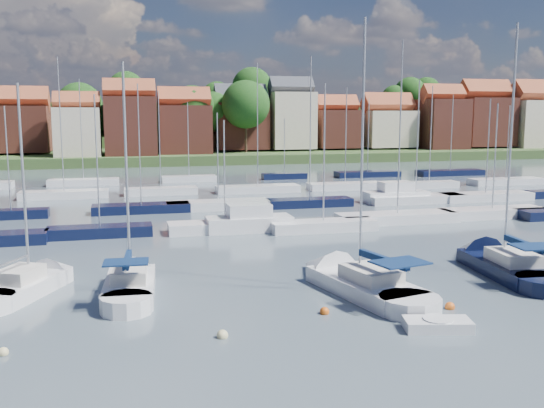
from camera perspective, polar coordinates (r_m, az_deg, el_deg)
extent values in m
plane|color=#44505C|center=(70.17, -1.30, 0.71)|extent=(260.00, 260.00, 0.00)
cube|color=silver|center=(33.46, -13.21, -7.86)|extent=(2.98, 6.28, 1.20)
cone|color=silver|center=(37.14, -12.88, -6.21)|extent=(2.76, 3.15, 2.55)
cylinder|color=silver|center=(30.54, -13.53, -9.47)|extent=(2.73, 2.73, 1.20)
cube|color=beige|center=(32.80, -13.30, -6.48)|extent=(1.96, 2.67, 0.70)
cylinder|color=#B2B2B7|center=(32.70, -13.54, 2.94)|extent=(0.14, 0.14, 11.33)
cylinder|color=#B2B2B7|center=(31.77, -13.44, -5.39)|extent=(0.35, 3.40, 0.10)
cube|color=#0E2248|center=(31.73, -13.45, -5.13)|extent=(0.53, 3.24, 0.35)
cube|color=#0E2248|center=(30.63, -13.59, -5.34)|extent=(2.27, 1.68, 0.08)
cube|color=silver|center=(33.10, 8.72, -7.91)|extent=(4.62, 7.82, 1.20)
cone|color=silver|center=(36.77, 4.53, -6.17)|extent=(3.77, 4.15, 3.05)
cylinder|color=silver|center=(30.34, 12.81, -9.56)|extent=(3.66, 3.66, 1.20)
cube|color=beige|center=(32.45, 9.28, -6.52)|extent=(2.77, 3.45, 0.70)
cylinder|color=#B2B2B7|center=(32.23, 8.49, 5.00)|extent=(0.14, 0.14, 13.57)
cylinder|color=#B2B2B7|center=(31.45, 10.42, -5.44)|extent=(1.01, 3.99, 0.10)
cube|color=#0E2248|center=(31.41, 10.43, -5.17)|extent=(1.16, 3.84, 0.35)
cube|color=#0E2248|center=(30.37, 11.95, -5.40)|extent=(2.94, 2.37, 0.08)
cube|color=black|center=(39.06, 21.31, -5.86)|extent=(3.73, 7.57, 1.20)
cone|color=black|center=(42.95, 18.28, -4.43)|extent=(3.37, 3.83, 3.05)
cylinder|color=black|center=(36.05, 24.20, -7.21)|extent=(3.32, 3.32, 1.20)
cube|color=beige|center=(38.41, 21.76, -4.66)|extent=(2.41, 3.23, 0.70)
cylinder|color=#B2B2B7|center=(38.41, 21.54, 5.27)|extent=(0.14, 0.14, 13.84)
cylinder|color=#B2B2B7|center=(37.39, 22.61, -3.73)|extent=(0.49, 4.05, 0.10)
cube|color=#0E2248|center=(37.36, 22.62, -3.50)|extent=(0.67, 3.87, 0.35)
cube|color=#0E2248|center=(36.23, 23.71, -3.68)|extent=(2.75, 2.07, 0.08)
cube|color=silver|center=(35.16, -22.18, -7.48)|extent=(4.60, 6.18, 1.20)
cone|color=silver|center=(38.07, -19.22, -6.11)|extent=(3.34, 3.53, 2.38)
cube|color=beige|center=(34.60, -22.64, -6.13)|extent=(2.53, 2.87, 0.70)
cylinder|color=#B2B2B7|center=(34.42, -22.36, 1.92)|extent=(0.14, 0.14, 10.27)
cylinder|color=#B2B2B7|center=(33.77, -23.47, -5.04)|extent=(1.45, 2.91, 0.10)
cube|color=silver|center=(28.46, 15.31, -10.98)|extent=(3.17, 2.01, 0.58)
cylinder|color=silver|center=(28.41, 15.32, -10.67)|extent=(1.36, 1.36, 0.37)
sphere|color=beige|center=(27.18, -23.96, -12.84)|extent=(0.42, 0.42, 0.42)
sphere|color=beige|center=(26.78, -4.70, -12.43)|extent=(0.50, 0.50, 0.50)
sphere|color=#D85914|center=(29.76, 4.97, -10.25)|extent=(0.46, 0.46, 0.46)
sphere|color=#D85914|center=(31.61, 16.39, -9.44)|extent=(0.49, 0.49, 0.49)
sphere|color=#D85914|center=(39.30, 12.13, -5.75)|extent=(0.45, 0.45, 0.45)
cube|color=black|center=(49.24, -15.88, -2.58)|extent=(8.01, 2.24, 1.00)
cylinder|color=#B2B2B7|center=(48.51, -16.15, 3.90)|extent=(0.12, 0.12, 10.16)
cube|color=silver|center=(49.54, -4.44, -2.21)|extent=(9.22, 2.58, 1.00)
cylinder|color=#B2B2B7|center=(48.89, -4.50, 3.09)|extent=(0.12, 0.12, 8.18)
cube|color=silver|center=(49.94, 4.85, -2.12)|extent=(8.78, 2.46, 1.00)
cylinder|color=#B2B2B7|center=(49.18, 4.94, 4.80)|extent=(0.12, 0.12, 11.06)
cube|color=silver|center=(54.68, 11.70, -1.34)|extent=(10.79, 3.02, 1.00)
cylinder|color=#B2B2B7|center=(53.91, 11.96, 7.00)|extent=(0.12, 0.12, 14.87)
cube|color=silver|center=(59.83, 20.00, -0.84)|extent=(10.13, 2.84, 1.00)
cylinder|color=#B2B2B7|center=(59.24, 20.26, 4.22)|extent=(0.12, 0.12, 9.59)
cube|color=silver|center=(49.68, -2.18, -1.98)|extent=(7.00, 2.60, 1.40)
cube|color=silver|center=(49.49, -2.18, -0.73)|extent=(3.50, 2.20, 1.30)
cube|color=black|center=(60.33, -23.33, -0.95)|extent=(6.54, 1.83, 1.00)
cylinder|color=#B2B2B7|center=(59.75, -23.63, 3.96)|extent=(0.12, 0.12, 9.37)
cube|color=black|center=(60.18, -12.19, -0.46)|extent=(9.30, 2.60, 1.00)
cylinder|color=#B2B2B7|center=(59.54, -12.38, 5.48)|extent=(0.12, 0.12, 11.48)
cube|color=silver|center=(61.24, -5.07, -0.14)|extent=(10.40, 2.91, 1.00)
cylinder|color=#B2B2B7|center=(60.70, -5.13, 4.42)|extent=(0.12, 0.12, 8.77)
cube|color=black|center=(62.69, 3.57, 0.07)|extent=(8.80, 2.46, 1.00)
cylinder|color=#B2B2B7|center=(62.03, 3.63, 7.09)|extent=(0.12, 0.12, 14.33)
cube|color=silver|center=(67.13, 13.34, 0.42)|extent=(10.73, 3.00, 1.00)
cylinder|color=#B2B2B7|center=(66.55, 13.54, 6.03)|extent=(0.12, 0.12, 12.14)
cube|color=silver|center=(71.22, 19.45, 0.62)|extent=(10.48, 2.93, 1.00)
cylinder|color=#B2B2B7|center=(70.71, 19.67, 5.15)|extent=(0.12, 0.12, 10.28)
cube|color=silver|center=(66.99, 11.55, 0.59)|extent=(7.00, 2.60, 1.40)
cube|color=silver|center=(66.85, 11.57, 1.53)|extent=(3.50, 2.20, 1.30)
cube|color=silver|center=(72.88, -18.96, 0.81)|extent=(9.71, 2.72, 1.00)
cylinder|color=#B2B2B7|center=(72.30, -19.27, 7.06)|extent=(0.12, 0.12, 14.88)
cube|color=silver|center=(73.03, -10.42, 1.15)|extent=(8.49, 2.38, 1.00)
cylinder|color=#B2B2B7|center=(72.51, -10.55, 5.98)|extent=(0.12, 0.12, 11.31)
cube|color=silver|center=(73.95, -1.35, 1.38)|extent=(10.16, 2.85, 1.00)
cylinder|color=#B2B2B7|center=(73.39, -1.37, 7.43)|extent=(0.12, 0.12, 14.59)
cube|color=silver|center=(77.34, 6.88, 1.64)|extent=(9.53, 2.67, 1.00)
cylinder|color=#B2B2B7|center=(76.84, 6.97, 6.43)|extent=(0.12, 0.12, 11.91)
cube|color=silver|center=(80.68, 14.55, 1.71)|extent=(7.62, 2.13, 1.00)
cylinder|color=#B2B2B7|center=(80.20, 14.73, 6.37)|extent=(0.12, 0.12, 12.13)
cube|color=silver|center=(87.97, 21.14, 1.96)|extent=(10.17, 2.85, 1.00)
cylinder|color=#B2B2B7|center=(87.57, 21.33, 5.45)|extent=(0.12, 0.12, 9.73)
cube|color=silver|center=(85.00, -17.30, 1.93)|extent=(9.24, 2.59, 1.00)
cylinder|color=#B2B2B7|center=(84.53, -17.52, 6.71)|extent=(0.12, 0.12, 13.17)
cube|color=silver|center=(86.10, -7.82, 2.32)|extent=(7.57, 2.12, 1.00)
cylinder|color=#B2B2B7|center=(85.68, -7.89, 6.06)|extent=(0.12, 0.12, 10.24)
cube|color=black|center=(88.85, 1.17, 2.59)|extent=(6.58, 1.84, 1.00)
cylinder|color=#B2B2B7|center=(88.50, 1.18, 5.49)|extent=(0.12, 0.12, 8.01)
cube|color=black|center=(93.06, 8.97, 2.76)|extent=(9.92, 2.78, 1.00)
cylinder|color=#B2B2B7|center=(92.66, 9.05, 6.43)|extent=(0.12, 0.12, 10.92)
cube|color=black|center=(98.14, 16.40, 2.81)|extent=(10.55, 2.95, 1.00)
cylinder|color=#B2B2B7|center=(97.75, 16.56, 6.46)|extent=(0.12, 0.12, 11.51)
cube|color=#364924|center=(145.90, -8.03, 4.82)|extent=(200.00, 70.00, 3.00)
cube|color=#364924|center=(170.55, -8.96, 6.91)|extent=(200.00, 60.00, 14.00)
cube|color=brown|center=(126.95, -22.51, 6.55)|extent=(10.37, 9.97, 8.73)
cube|color=#97472C|center=(126.94, -22.65, 9.09)|extent=(10.57, 5.13, 5.13)
cube|color=beige|center=(117.09, -17.80, 6.44)|extent=(8.09, 8.80, 8.96)
cube|color=#97472C|center=(117.05, -17.92, 9.11)|extent=(8.25, 4.00, 4.00)
cube|color=brown|center=(117.78, -13.19, 7.12)|extent=(9.36, 10.17, 10.97)
cube|color=#97472C|center=(117.82, -13.31, 10.34)|extent=(9.54, 4.63, 4.63)
cube|color=brown|center=(120.12, -8.24, 6.91)|extent=(9.90, 8.56, 9.42)
cube|color=#97472C|center=(120.11, -8.30, 9.73)|extent=(10.10, 4.90, 4.90)
cube|color=brown|center=(126.85, -2.98, 7.35)|extent=(10.59, 8.93, 9.49)
cube|color=#383A42|center=(126.87, -3.00, 10.08)|extent=(10.80, 5.24, 5.24)
cube|color=beige|center=(128.48, 1.79, 7.86)|extent=(9.01, 8.61, 11.65)
cube|color=#383A42|center=(128.58, 1.80, 10.94)|extent=(9.19, 4.46, 4.46)
cube|color=brown|center=(132.88, 6.02, 7.05)|extent=(9.10, 9.34, 8.00)
cube|color=#97472C|center=(132.85, 6.05, 9.26)|extent=(9.28, 4.50, 4.50)
cube|color=beige|center=(136.99, 10.74, 6.97)|extent=(10.86, 9.59, 7.88)
cube|color=#97472C|center=(136.96, 10.81, 9.17)|extent=(11.07, 5.37, 5.37)
cube|color=brown|center=(139.98, 15.64, 7.22)|extent=(9.18, 9.96, 10.97)
cube|color=#97472C|center=(140.02, 15.75, 9.92)|extent=(9.36, 4.54, 4.54)
cube|color=brown|center=(147.03, 19.30, 7.30)|extent=(11.39, 9.67, 10.76)
cube|color=#97472C|center=(147.10, 19.44, 9.94)|extent=(11.62, 5.64, 5.64)
cube|color=beige|center=(152.96, 23.73, 6.87)|extent=(12.95, 8.52, 10.80)
cube|color=#97472C|center=(153.00, 23.89, 9.48)|extent=(13.21, 6.41, 6.41)
cylinder|color=#382619|center=(160.43, 12.77, 7.96)|extent=(0.50, 0.50, 4.47)
sphere|color=#265219|center=(160.51, 12.85, 10.13)|extent=(8.18, 8.18, 8.18)
cylinder|color=#382619|center=(125.28, -5.45, 5.89)|extent=(0.50, 0.50, 4.46)
sphere|color=#265219|center=(125.15, -5.49, 8.65)|extent=(8.15, 8.15, 8.15)
cylinder|color=#382619|center=(144.74, -1.89, 8.15)|extent=(0.50, 0.50, 5.15)
sphere|color=#265219|center=(144.86, -1.91, 10.92)|extent=(9.41, 9.41, 9.41)
cylinder|color=#382619|center=(144.13, -13.48, 7.96)|extent=(0.50, 0.50, 4.56)
sphere|color=#265219|center=(144.22, -13.57, 10.42)|extent=(8.34, 8.34, 8.34)
cylinder|color=#382619|center=(133.39, -17.54, 5.84)|extent=(0.50, 0.50, 5.15)
sphere|color=#265219|center=(133.29, -17.67, 8.84)|extent=(9.42, 9.42, 9.42)
cylinder|color=#382619|center=(137.15, -24.03, 6.64)|extent=(0.50, 0.50, 3.42)
sphere|color=#265219|center=(137.13, -24.15, 8.58)|extent=(6.26, 6.26, 6.26)
cylinder|color=#382619|center=(135.80, -1.69, 5.98)|extent=(0.50, 0.50, 3.77)
sphere|color=#265219|center=(135.66, -1.70, 8.14)|extent=(6.89, 6.89, 6.89)
cylinder|color=#382619|center=(121.34, -2.47, 6.01)|extent=(0.50, 0.50, 5.21)
sphere|color=#265219|center=(121.23, -2.49, 9.35)|extent=(9.53, 9.53, 9.53)
cylinder|color=#382619|center=(150.87, 16.85, 5.72)|extent=(0.50, 0.50, 2.97)
sphere|color=#265219|center=(150.75, 16.91, 7.25)|extent=(5.44, 5.44, 5.44)
cylinder|color=#382619|center=(122.50, -7.44, 5.88)|extent=(0.50, 0.50, 4.84)
sphere|color=#265219|center=(122.38, -7.50, 8.96)|extent=(8.85, 8.85, 8.85)
cylinder|color=#382619|center=(158.83, 11.40, 7.88)|extent=(0.50, 0.50, 3.72)
sphere|color=#265219|center=(158.86, 11.46, 9.70)|extent=(6.80, 6.80, 6.80)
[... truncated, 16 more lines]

